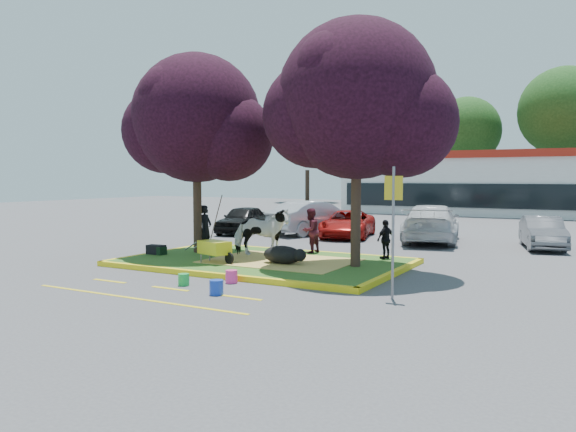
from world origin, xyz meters
The scene contains 32 objects.
ground centered at (0.00, 0.00, 0.00)m, with size 90.00×90.00×0.00m, color #424244.
median_island centered at (0.00, 0.00, 0.07)m, with size 8.00×5.00×0.15m, color #2C5A1C.
curb_near centered at (0.00, -2.58, 0.07)m, with size 8.30×0.16×0.15m, color yellow.
curb_far centered at (0.00, 2.58, 0.07)m, with size 8.30×0.16×0.15m, color yellow.
curb_left centered at (-4.08, 0.00, 0.07)m, with size 0.16×5.30×0.15m, color yellow.
curb_right centered at (4.08, 0.00, 0.07)m, with size 0.16×5.30×0.15m, color yellow.
straw_bedding centered at (0.60, 0.00, 0.15)m, with size 4.20×3.00×0.01m, color #EDD061.
tree_purple_left centered at (-2.78, 0.38, 4.36)m, with size 5.06×4.20×6.51m.
tree_purple_right centered at (2.92, 0.18, 4.56)m, with size 5.30×4.40×6.82m.
fire_lane_stripe_a centered at (-2.00, -4.20, 0.00)m, with size 1.10×0.12×0.01m, color yellow.
fire_lane_stripe_b centered at (0.00, -4.20, 0.00)m, with size 1.10×0.12×0.01m, color yellow.
fire_lane_stripe_c centered at (2.00, -4.20, 0.00)m, with size 1.10×0.12×0.01m, color yellow.
fire_lane_long centered at (0.00, -5.40, 0.00)m, with size 6.00×0.10×0.01m, color yellow.
retail_building centered at (2.00, 27.98, 2.25)m, with size 20.40×8.40×4.40m.
treeline centered at (1.23, 37.61, 7.73)m, with size 46.58×7.80×14.63m.
cow centered at (-0.47, 0.65, 0.91)m, with size 0.81×1.79×1.51m, color silver.
calf centered at (0.92, -0.43, 0.41)m, with size 1.21×0.69×0.52m, color black.
handler centered at (-2.69, 0.68, 0.92)m, with size 0.56×0.37×1.55m, color black.
visitor_a centered at (0.53, 2.09, 0.88)m, with size 0.71×0.55×1.46m, color #43131F.
visitor_b centered at (3.16, 1.97, 0.75)m, with size 0.70×0.29×1.20m, color black.
wheelbarrow centered at (-0.89, -1.24, 0.59)m, with size 1.70×0.83×0.64m.
gear_bag_dark centered at (-3.66, -0.66, 0.30)m, with size 0.59×0.32×0.30m, color black.
gear_bag_green centered at (-3.56, -0.66, 0.28)m, with size 0.48×0.30×0.25m, color black.
sign_post centered at (4.95, -2.70, 1.80)m, with size 0.40×0.06×2.87m.
bucket_green centered at (0.02, -3.73, 0.15)m, with size 0.27×0.27×0.29m, color green.
bucket_pink centered at (0.85, -2.90, 0.16)m, with size 0.30×0.30×0.32m, color #FF388C.
bucket_blue centered at (1.36, -4.22, 0.17)m, with size 0.31×0.31×0.34m, color #163AB7.
car_black centered at (-5.77, 7.55, 0.65)m, with size 1.53×3.79×1.29m, color black.
car_silver centered at (-2.71, 8.84, 0.77)m, with size 1.63×4.68×1.54m, color #A4A8AC.
car_red centered at (-0.79, 8.33, 0.59)m, with size 1.95×4.24×1.18m, color #9F100D.
car_white centered at (2.87, 8.35, 0.76)m, with size 2.13×5.25×1.52m, color silver.
car_grey centered at (7.02, 8.18, 0.59)m, with size 1.26×3.61×1.19m, color #53555A.
Camera 1 is at (8.82, -14.30, 2.65)m, focal length 35.00 mm.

